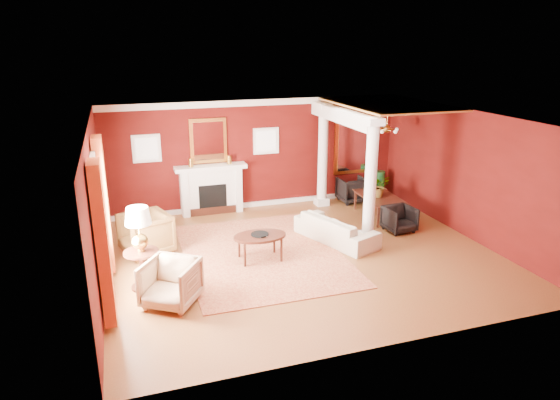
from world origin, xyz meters
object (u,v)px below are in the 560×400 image
object	(u,v)px
armchair_leopard	(145,232)
coffee_table	(260,237)
side_table	(139,234)
dining_table	(381,201)
armchair_stripe	(170,281)
sofa	(336,225)

from	to	relation	value
armchair_leopard	coffee_table	size ratio (longest dim) A/B	0.88
side_table	dining_table	xyz separation A→B (m)	(6.05, 2.09, -0.63)
armchair_leopard	armchair_stripe	xyz separation A→B (m)	(0.26, -2.35, -0.05)
sofa	armchair_stripe	size ratio (longest dim) A/B	2.31
armchair_leopard	dining_table	size ratio (longest dim) A/B	0.62
armchair_stripe	side_table	size ratio (longest dim) A/B	0.56
armchair_leopard	dining_table	bearing A→B (deg)	76.63
armchair_leopard	side_table	size ratio (longest dim) A/B	0.62
coffee_table	sofa	bearing A→B (deg)	13.18
sofa	coffee_table	world-z (taller)	sofa
armchair_leopard	dining_table	world-z (taller)	armchair_leopard
armchair_stripe	dining_table	xyz separation A→B (m)	(5.63, 2.85, -0.00)
armchair_leopard	armchair_stripe	world-z (taller)	armchair_leopard
armchair_stripe	coffee_table	xyz separation A→B (m)	(1.96, 1.26, 0.07)
armchair_stripe	coffee_table	distance (m)	2.33
sofa	armchair_leopard	size ratio (longest dim) A/B	2.07
sofa	armchair_stripe	bearing A→B (deg)	92.81
coffee_table	dining_table	bearing A→B (deg)	23.30
sofa	dining_table	xyz separation A→B (m)	(1.75, 1.13, 0.04)
armchair_leopard	coffee_table	world-z (taller)	armchair_leopard
coffee_table	dining_table	size ratio (longest dim) A/B	0.70
armchair_stripe	dining_table	distance (m)	6.31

